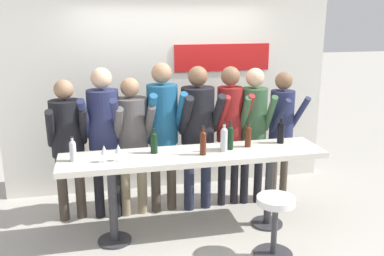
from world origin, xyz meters
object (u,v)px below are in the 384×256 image
Objects in this scene: person_rightmost at (282,121)px; wine_bottle_5 at (73,150)px; person_right at (230,120)px; wine_bottle_2 at (203,142)px; person_far_right at (254,121)px; wine_glass_0 at (118,149)px; wine_bottle_4 at (154,142)px; wine_bottle_1 at (281,131)px; tasting_table at (194,164)px; person_center_left at (132,133)px; person_far_left at (67,136)px; person_center_right at (198,123)px; wine_bottle_0 at (248,135)px; wine_bottle_3 at (230,136)px; person_center at (163,121)px; person_left at (104,127)px; wine_bottle_6 at (224,138)px; wine_glass_1 at (104,150)px; bar_stool at (275,217)px.

wine_bottle_5 is (-2.53, -0.64, 0.00)m from person_rightmost.
person_right is 5.59× the size of wine_bottle_2.
person_far_right reaches higher than wine_glass_0.
wine_bottle_1 is at bearing 1.74° from wine_bottle_4.
tasting_table is 0.89m from person_center_left.
wine_bottle_2 is at bearing -51.55° from person_center_left.
wine_bottle_4 is at bearing 161.01° from wine_bottle_2.
person_far_left is 0.94× the size of person_center_right.
wine_bottle_1 is at bearing -49.99° from person_right.
wine_bottle_0 is (0.45, -0.51, -0.03)m from person_center_right.
person_center_right is 0.60m from wine_bottle_3.
wine_bottle_2 is 0.35m from wine_bottle_3.
tasting_table is at bearing -135.80° from person_right.
wine_bottle_2 is 0.52m from wine_bottle_4.
wine_bottle_2 is 1.32m from wine_bottle_5.
wine_bottle_2 reaches higher than tasting_table.
person_right is at bearing -4.98° from person_center.
person_center is 5.77× the size of wine_bottle_3.
person_center is 1.03m from wine_bottle_0.
person_left reaches higher than person_right.
person_rightmost is at bearing 11.64° from person_left.
wine_bottle_0 is 0.89× the size of wine_bottle_6.
tasting_table is at bearing -172.60° from wine_bottle_0.
wine_glass_1 is at bearing -67.56° from person_far_left.
person_center_left reaches higher than wine_bottle_2.
person_center is 1.13m from person_far_right.
person_right is (0.82, -0.01, -0.03)m from person_center.
wine_glass_1 is at bearing -151.95° from person_center_right.
wine_bottle_6 is at bearing 13.73° from wine_bottle_2.
wine_bottle_0 is 0.58m from wine_bottle_2.
person_center_left is 1.89m from person_rightmost.
person_far_left is at bearing 153.94° from tasting_table.
bar_stool is 2.36× the size of wine_bottle_4.
person_far_left is (-2.01, 1.28, 0.61)m from bar_stool.
person_center_left is 1.20m from person_right.
wine_bottle_0 is (-0.66, -0.57, 0.01)m from person_rightmost.
person_far_left is at bearing 147.53° from bar_stool.
wine_bottle_0 is (-0.26, -0.53, -0.02)m from person_far_right.
person_rightmost is (1.29, 0.65, 0.24)m from tasting_table.
wine_bottle_4 is at bearing 24.03° from wine_glass_0.
person_center is 0.78m from wine_bottle_2.
wine_glass_1 is at bearing -81.01° from person_left.
person_far_right is (1.81, 0.01, -0.03)m from person_left.
person_left is 10.14× the size of wine_glass_0.
person_center_right is at bearing -10.49° from person_center.
wine_bottle_3 is (1.33, -0.56, -0.04)m from person_left.
wine_bottle_0 is at bearing 7.40° from tasting_table.
wine_bottle_3 is at bearing -109.67° from person_right.
person_center_left is 0.87m from wine_bottle_5.
wine_bottle_2 is at bearing -134.58° from person_far_right.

